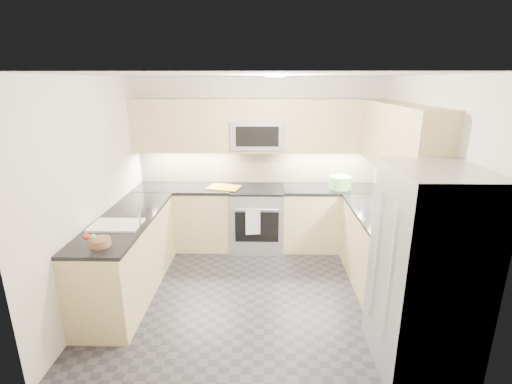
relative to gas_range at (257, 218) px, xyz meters
The scene contains 35 objects.
floor 1.35m from the gas_range, 90.00° to the right, with size 3.60×3.20×0.00m, color #232227.
ceiling 2.41m from the gas_range, 90.00° to the right, with size 3.60×3.20×0.02m, color beige.
wall_back 0.86m from the gas_range, 90.00° to the left, with size 3.60×0.02×2.50m, color beige.
wall_front 2.98m from the gas_range, 90.00° to the right, with size 3.60×0.02×2.50m, color beige.
wall_left 2.34m from the gas_range, 144.69° to the right, with size 0.02×3.20×2.50m, color beige.
wall_right 2.34m from the gas_range, 35.31° to the right, with size 0.02×3.20×2.50m, color beige.
base_cab_back_left 1.09m from the gas_range, behind, with size 1.42×0.60×0.90m, color tan.
base_cab_back_right 1.09m from the gas_range, ahead, with size 1.42×0.60×0.90m, color tan.
base_cab_right 1.88m from the gas_range, 36.87° to the right, with size 0.60×1.70×0.90m, color tan.
base_cab_peninsula 1.97m from the gas_range, 139.64° to the right, with size 0.60×2.00×0.90m, color tan.
countertop_back_left 1.19m from the gas_range, behind, with size 1.42×0.63×0.04m, color black.
countertop_back_right 1.19m from the gas_range, ahead, with size 1.42×0.63×0.04m, color black.
countertop_right 1.93m from the gas_range, 36.87° to the right, with size 0.63×1.70×0.04m, color black.
countertop_peninsula 2.02m from the gas_range, 139.64° to the right, with size 0.63×2.00×0.04m, color black.
upper_cab_back 1.38m from the gas_range, 90.00° to the left, with size 3.60×0.35×0.75m, color tan.
upper_cab_right 2.35m from the gas_range, 31.61° to the right, with size 0.35×1.95×0.75m, color tan.
backsplash_back 0.81m from the gas_range, 90.00° to the left, with size 3.60×0.01×0.51m, color #C4B48D.
backsplash_right 2.11m from the gas_range, 24.68° to the right, with size 0.01×2.30×0.51m, color #C4B48D.
gas_range is the anchor object (origin of this frame).
range_cooktop 0.46m from the gas_range, ahead, with size 0.76×0.65×0.03m, color black.
oven_door_glass 0.33m from the gas_range, 90.00° to the right, with size 0.62×0.02×0.45m, color black.
oven_handle 0.44m from the gas_range, 90.00° to the right, with size 0.02×0.02×0.60m, color #B2B5BA.
microwave 1.25m from the gas_range, 90.00° to the left, with size 0.76×0.40×0.40m, color #929499.
microwave_door 1.25m from the gas_range, 90.00° to the right, with size 0.60×0.01×0.28m, color black.
refrigerator 2.86m from the gas_range, 59.12° to the right, with size 0.70×0.90×1.80m, color #A3A5AB.
fridge_handle_left 2.86m from the gas_range, 67.48° to the right, with size 0.02×0.02×1.20m, color #B2B5BA.
fridge_handle_right 2.54m from the gas_range, 64.31° to the right, with size 0.02×0.02×1.20m, color #B2B5BA.
sink_basin 2.18m from the gas_range, 134.53° to the right, with size 0.52×0.38×0.16m, color white.
faucet 2.06m from the gas_range, 129.12° to the right, with size 0.03×0.03×0.28m, color silver.
utensil_bowl 1.33m from the gas_range, ahead, with size 0.31×0.31×0.18m, color #5FAC4A.
cutting_board 0.69m from the gas_range, behind, with size 0.45×0.32×0.01m, color orange.
fruit_basket 2.55m from the gas_range, 125.73° to the right, with size 0.20×0.20×0.07m, color #8C5C41.
fruit_apple 2.67m from the gas_range, 126.86° to the right, with size 0.07×0.07×0.07m, color red.
fruit_pear 2.63m from the gas_range, 125.54° to the right, with size 0.06×0.06×0.06m, color #5ABA4F.
dish_towel_check 0.39m from the gas_range, 98.32° to the right, with size 0.21×0.02×0.39m, color silver.
Camera 1 is at (0.09, -3.95, 2.44)m, focal length 26.00 mm.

